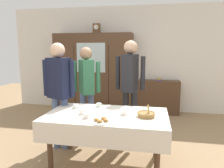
{
  "coord_description": "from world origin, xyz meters",
  "views": [
    {
      "loc": [
        0.6,
        -2.91,
        1.6
      ],
      "look_at": [
        0.0,
        0.2,
        1.08
      ],
      "focal_mm": 33.82,
      "sensor_mm": 36.0,
      "label": 1
    }
  ],
  "objects_px": {
    "dining_table": "(106,122)",
    "book_stack": "(159,79)",
    "mantel_clock": "(97,28)",
    "tea_cup_back_edge": "(86,116)",
    "person_near_right_end": "(59,85)",
    "tea_cup_far_right": "(124,113)",
    "spoon_back_edge": "(64,113)",
    "tea_cup_center": "(83,112)",
    "pastry_plate": "(101,121)",
    "person_by_cabinet": "(130,79)",
    "tea_cup_mid_left": "(99,105)",
    "tea_cup_far_left": "(76,107)",
    "wall_cabinet": "(94,73)",
    "person_behind_table_left": "(86,83)",
    "bookshelf_low": "(158,97)",
    "spoon_far_right": "(151,124)",
    "bread_basket": "(146,114)"
  },
  "relations": [
    {
      "from": "dining_table",
      "to": "mantel_clock",
      "type": "height_order",
      "value": "mantel_clock"
    },
    {
      "from": "bookshelf_low",
      "to": "tea_cup_center",
      "type": "relative_size",
      "value": 7.86
    },
    {
      "from": "mantel_clock",
      "to": "pastry_plate",
      "type": "relative_size",
      "value": 0.86
    },
    {
      "from": "mantel_clock",
      "to": "person_near_right_end",
      "type": "xyz_separation_m",
      "value": [
        -0.03,
        -2.21,
        -1.08
      ]
    },
    {
      "from": "bookshelf_low",
      "to": "tea_cup_back_edge",
      "type": "height_order",
      "value": "bookshelf_low"
    },
    {
      "from": "pastry_plate",
      "to": "person_by_cabinet",
      "type": "height_order",
      "value": "person_by_cabinet"
    },
    {
      "from": "spoon_far_right",
      "to": "person_behind_table_left",
      "type": "height_order",
      "value": "person_behind_table_left"
    },
    {
      "from": "bookshelf_low",
      "to": "person_behind_table_left",
      "type": "bearing_deg",
      "value": -127.75
    },
    {
      "from": "dining_table",
      "to": "book_stack",
      "type": "distance_m",
      "value": 2.76
    },
    {
      "from": "spoon_back_edge",
      "to": "person_near_right_end",
      "type": "bearing_deg",
      "value": 121.99
    },
    {
      "from": "tea_cup_far_left",
      "to": "spoon_back_edge",
      "type": "distance_m",
      "value": 0.27
    },
    {
      "from": "tea_cup_far_left",
      "to": "person_near_right_end",
      "type": "bearing_deg",
      "value": 154.87
    },
    {
      "from": "person_behind_table_left",
      "to": "bookshelf_low",
      "type": "bearing_deg",
      "value": 52.25
    },
    {
      "from": "tea_cup_far_right",
      "to": "tea_cup_back_edge",
      "type": "bearing_deg",
      "value": -153.15
    },
    {
      "from": "tea_cup_mid_left",
      "to": "spoon_far_right",
      "type": "bearing_deg",
      "value": -36.94
    },
    {
      "from": "person_behind_table_left",
      "to": "tea_cup_mid_left",
      "type": "bearing_deg",
      "value": -56.84
    },
    {
      "from": "dining_table",
      "to": "person_by_cabinet",
      "type": "height_order",
      "value": "person_by_cabinet"
    },
    {
      "from": "bread_basket",
      "to": "tea_cup_center",
      "type": "bearing_deg",
      "value": -176.62
    },
    {
      "from": "tea_cup_far_right",
      "to": "person_by_cabinet",
      "type": "relative_size",
      "value": 0.07
    },
    {
      "from": "wall_cabinet",
      "to": "dining_table",
      "type": "bearing_deg",
      "value": -70.83
    },
    {
      "from": "person_behind_table_left",
      "to": "book_stack",
      "type": "bearing_deg",
      "value": 52.25
    },
    {
      "from": "tea_cup_far_left",
      "to": "bookshelf_low",
      "type": "bearing_deg",
      "value": 62.24
    },
    {
      "from": "bookshelf_low",
      "to": "person_by_cabinet",
      "type": "height_order",
      "value": "person_by_cabinet"
    },
    {
      "from": "tea_cup_center",
      "to": "bread_basket",
      "type": "bearing_deg",
      "value": 3.38
    },
    {
      "from": "tea_cup_mid_left",
      "to": "person_near_right_end",
      "type": "height_order",
      "value": "person_near_right_end"
    },
    {
      "from": "tea_cup_far_left",
      "to": "person_by_cabinet",
      "type": "relative_size",
      "value": 0.07
    },
    {
      "from": "tea_cup_far_right",
      "to": "pastry_plate",
      "type": "relative_size",
      "value": 0.46
    },
    {
      "from": "wall_cabinet",
      "to": "tea_cup_back_edge",
      "type": "relative_size",
      "value": 15.47
    },
    {
      "from": "bookshelf_low",
      "to": "book_stack",
      "type": "relative_size",
      "value": 4.84
    },
    {
      "from": "book_stack",
      "to": "tea_cup_far_right",
      "type": "relative_size",
      "value": 1.62
    },
    {
      "from": "dining_table",
      "to": "tea_cup_center",
      "type": "bearing_deg",
      "value": -172.98
    },
    {
      "from": "tea_cup_far_left",
      "to": "bread_basket",
      "type": "height_order",
      "value": "bread_basket"
    },
    {
      "from": "tea_cup_back_edge",
      "to": "pastry_plate",
      "type": "distance_m",
      "value": 0.24
    },
    {
      "from": "tea_cup_back_edge",
      "to": "tea_cup_center",
      "type": "distance_m",
      "value": 0.19
    },
    {
      "from": "bread_basket",
      "to": "pastry_plate",
      "type": "height_order",
      "value": "bread_basket"
    },
    {
      "from": "tea_cup_center",
      "to": "person_behind_table_left",
      "type": "xyz_separation_m",
      "value": [
        -0.25,
        0.96,
        0.24
      ]
    },
    {
      "from": "pastry_plate",
      "to": "person_near_right_end",
      "type": "distance_m",
      "value": 1.12
    },
    {
      "from": "tea_cup_center",
      "to": "pastry_plate",
      "type": "bearing_deg",
      "value": -38.47
    },
    {
      "from": "pastry_plate",
      "to": "person_near_right_end",
      "type": "height_order",
      "value": "person_near_right_end"
    },
    {
      "from": "tea_cup_mid_left",
      "to": "tea_cup_far_left",
      "type": "relative_size",
      "value": 1.0
    },
    {
      "from": "tea_cup_far_right",
      "to": "tea_cup_center",
      "type": "height_order",
      "value": "same"
    },
    {
      "from": "bookshelf_low",
      "to": "person_by_cabinet",
      "type": "xyz_separation_m",
      "value": [
        -0.55,
        -1.65,
        0.66
      ]
    },
    {
      "from": "tea_cup_mid_left",
      "to": "person_by_cabinet",
      "type": "bearing_deg",
      "value": 57.78
    },
    {
      "from": "wall_cabinet",
      "to": "tea_cup_back_edge",
      "type": "distance_m",
      "value": 2.88
    },
    {
      "from": "tea_cup_back_edge",
      "to": "person_near_right_end",
      "type": "height_order",
      "value": "person_near_right_end"
    },
    {
      "from": "tea_cup_far_right",
      "to": "spoon_back_edge",
      "type": "distance_m",
      "value": 0.83
    },
    {
      "from": "spoon_back_edge",
      "to": "person_near_right_end",
      "type": "distance_m",
      "value": 0.58
    },
    {
      "from": "tea_cup_mid_left",
      "to": "tea_cup_far_left",
      "type": "distance_m",
      "value": 0.34
    },
    {
      "from": "spoon_far_right",
      "to": "tea_cup_back_edge",
      "type": "bearing_deg",
      "value": 176.66
    },
    {
      "from": "mantel_clock",
      "to": "bread_basket",
      "type": "bearing_deg",
      "value": -62.49
    }
  ]
}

